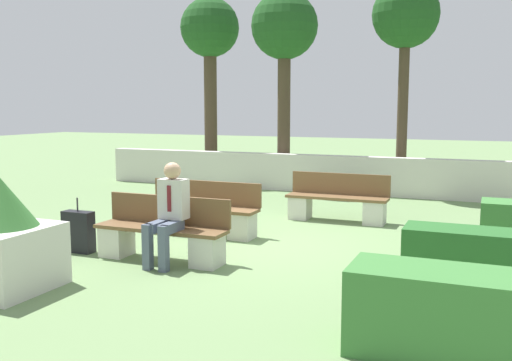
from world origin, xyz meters
TOP-DOWN VIEW (x-y plane):
  - ground_plane at (0.00, 0.00)m, footprint 60.00×60.00m
  - perimeter_wall at (0.00, 5.44)m, footprint 13.18×0.30m
  - bench_front at (-0.83, -1.49)m, footprint 1.91×0.48m
  - bench_left_side at (-1.08, 0.14)m, footprint 1.99×0.49m
  - bench_right_side at (0.72, 2.09)m, footprint 1.87×0.49m
  - person_seated_man at (-0.62, -1.63)m, footprint 0.38×0.64m
  - hedge_block_near_left at (3.29, -0.91)m, footprint 1.85×0.62m
  - hedge_block_near_right at (3.16, -3.22)m, footprint 1.87×0.71m
  - planter_corner_left at (-1.82, -3.29)m, footprint 1.04×1.04m
  - suitcase at (-2.18, -1.59)m, footprint 0.47×0.19m
  - tree_leftmost at (-4.18, 6.57)m, footprint 1.66×1.66m
  - tree_center_left at (-1.70, 5.85)m, footprint 1.70×1.70m
  - tree_center_right at (1.27, 6.06)m, footprint 1.58×1.58m

SIDE VIEW (x-z plane):
  - ground_plane at x=0.00m, z-range 0.00..0.00m
  - suitcase at x=-2.18m, z-range -0.10..0.70m
  - hedge_block_near_left at x=3.29m, z-range 0.00..0.64m
  - bench_right_side at x=0.72m, z-range -0.10..0.78m
  - bench_front at x=-0.83m, z-range -0.09..0.78m
  - bench_left_side at x=-1.08m, z-range -0.09..0.78m
  - hedge_block_near_right at x=3.16m, z-range 0.00..0.75m
  - perimeter_wall at x=0.00m, z-range 0.00..0.93m
  - planter_corner_left at x=-1.82m, z-range -0.08..1.24m
  - person_seated_man at x=-0.62m, z-range 0.08..1.45m
  - tree_center_left at x=-1.70m, z-range 1.47..6.47m
  - tree_leftmost at x=-4.18m, z-range 1.50..6.65m
  - tree_center_right at x=1.27m, z-range 1.60..6.67m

